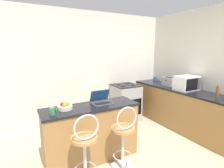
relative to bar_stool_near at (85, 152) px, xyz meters
name	(u,v)px	position (x,y,z in m)	size (l,w,h in m)	color
wall_back	(88,69)	(0.82, 1.93, 0.83)	(12.00, 0.06, 2.60)	silver
breakfast_bar	(92,133)	(0.29, 0.50, -0.02)	(1.50, 0.50, 0.90)	#9E703D
counter_right	(185,110)	(2.50, 0.51, -0.02)	(0.63, 2.81, 0.90)	#9E703D
bar_stool_near	(85,152)	(0.00, 0.00, 0.00)	(0.40, 0.40, 1.01)	silver
bar_stool_far	(123,141)	(0.58, 0.00, 0.00)	(0.40, 0.40, 1.01)	silver
laptop	(102,100)	(0.50, 0.56, 0.48)	(0.33, 0.27, 0.21)	#47474C
microwave	(187,83)	(2.49, 0.52, 0.58)	(0.49, 0.34, 0.30)	white
toaster	(169,82)	(2.49, 1.00, 0.53)	(0.20, 0.31, 0.20)	#9EA3A8
stove_range	(126,102)	(1.64, 1.58, -0.02)	(0.61, 0.61, 0.90)	#9EA3A8
pepper_mill	(217,91)	(2.50, -0.14, 0.54)	(0.06, 0.06, 0.23)	brown
mug_blue	(155,79)	(2.71, 1.73, 0.47)	(0.10, 0.08, 0.10)	#2D51AD
mug_green	(52,111)	(-0.30, 0.40, 0.48)	(0.09, 0.08, 0.10)	#338447
fruit_bowl	(65,107)	(-0.10, 0.53, 0.46)	(0.21, 0.21, 0.11)	silver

